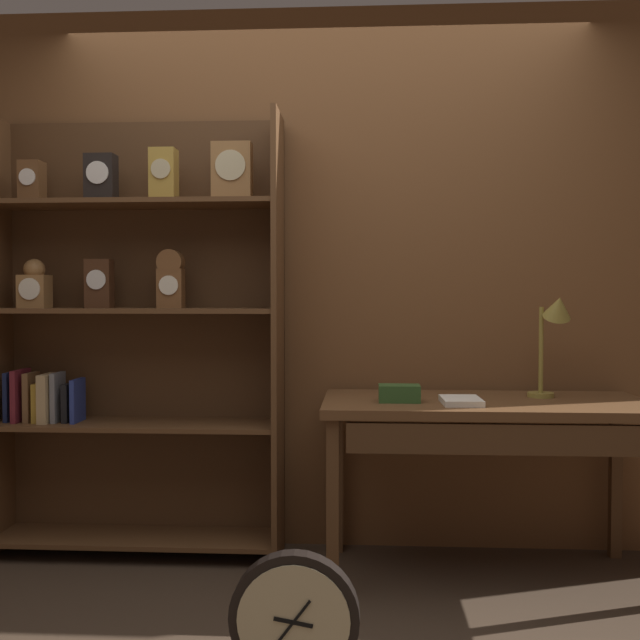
% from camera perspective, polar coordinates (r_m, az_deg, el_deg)
% --- Properties ---
extents(back_wood_panel, '(4.80, 0.05, 2.60)m').
position_cam_1_polar(back_wood_panel, '(3.62, 0.29, 3.17)').
color(back_wood_panel, brown).
rests_on(back_wood_panel, ground).
extents(bookshelf, '(1.36, 0.33, 2.05)m').
position_cam_1_polar(bookshelf, '(3.60, -14.23, -0.88)').
color(bookshelf, brown).
rests_on(bookshelf, ground).
extents(workbench, '(1.39, 0.65, 0.77)m').
position_cam_1_polar(workbench, '(3.28, 12.65, -7.58)').
color(workbench, brown).
rests_on(workbench, ground).
extents(desk_lamp, '(0.18, 0.19, 0.47)m').
position_cam_1_polar(desk_lamp, '(3.39, 17.55, -0.29)').
color(desk_lamp, olive).
rests_on(desk_lamp, workbench).
extents(toolbox_small, '(0.17, 0.11, 0.07)m').
position_cam_1_polar(toolbox_small, '(3.17, 6.11, -5.63)').
color(toolbox_small, '#2D5123').
rests_on(toolbox_small, workbench).
extents(open_repair_manual, '(0.17, 0.22, 0.02)m').
position_cam_1_polar(open_repair_manual, '(3.16, 10.79, -6.12)').
color(open_repair_manual, silver).
rests_on(open_repair_manual, workbench).
extents(round_clock_large, '(0.40, 0.11, 0.44)m').
position_cam_1_polar(round_clock_large, '(2.44, -1.98, -22.19)').
color(round_clock_large, black).
rests_on(round_clock_large, ground).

